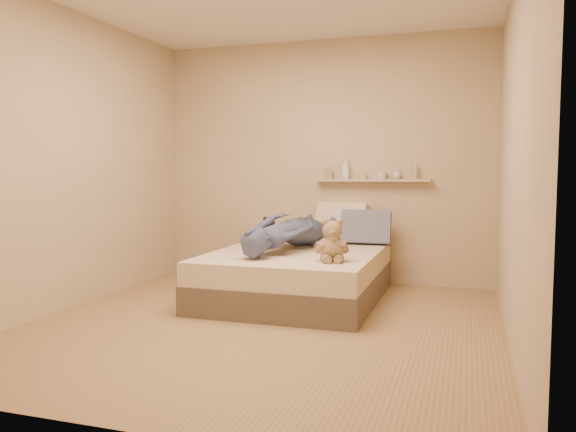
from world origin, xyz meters
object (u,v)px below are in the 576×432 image
(pillow_grey, at_px, (366,228))
(person, at_px, (288,231))
(dark_plush, at_px, (269,232))
(game_console, at_px, (257,241))
(wall_shelf, at_px, (372,180))
(pillow_cream, at_px, (342,223))
(bed, at_px, (297,275))
(teddy_bear, at_px, (332,243))

(pillow_grey, relative_size, person, 0.34)
(dark_plush, bearing_deg, game_console, -76.55)
(person, distance_m, wall_shelf, 1.18)
(pillow_cream, xyz_separation_m, pillow_grey, (0.28, -0.14, -0.03))
(game_console, bearing_deg, person, 81.45)
(wall_shelf, bearing_deg, bed, -121.18)
(game_console, height_order, person, person)
(bed, height_order, person, person)
(person, relative_size, wall_shelf, 1.24)
(game_console, height_order, pillow_grey, pillow_grey)
(dark_plush, height_order, wall_shelf, wall_shelf)
(bed, xyz_separation_m, teddy_bear, (0.45, -0.48, 0.38))
(game_console, xyz_separation_m, pillow_grey, (0.72, 1.23, 0.02))
(teddy_bear, bearing_deg, pillow_grey, 86.21)
(dark_plush, xyz_separation_m, pillow_cream, (0.65, 0.46, 0.08))
(teddy_bear, relative_size, dark_plush, 1.28)
(game_console, xyz_separation_m, dark_plush, (-0.22, 0.91, -0.02))
(teddy_bear, height_order, pillow_cream, pillow_cream)
(game_console, height_order, pillow_cream, pillow_cream)
(teddy_bear, distance_m, person, 0.76)
(dark_plush, distance_m, pillow_cream, 0.80)
(dark_plush, bearing_deg, teddy_bear, -45.02)
(game_console, relative_size, person, 0.12)
(game_console, height_order, dark_plush, dark_plush)
(game_console, bearing_deg, pillow_grey, 59.74)
(game_console, relative_size, wall_shelf, 0.15)
(bed, bearing_deg, game_console, -109.56)
(bed, distance_m, pillow_grey, 0.95)
(dark_plush, relative_size, pillow_grey, 0.57)
(game_console, distance_m, teddy_bear, 0.64)
(bed, bearing_deg, pillow_cream, 73.72)
(person, bearing_deg, game_console, 91.48)
(teddy_bear, xyz_separation_m, wall_shelf, (0.10, 1.39, 0.50))
(pillow_grey, bearing_deg, person, -134.16)
(pillow_grey, distance_m, wall_shelf, 0.53)
(wall_shelf, bearing_deg, dark_plush, -150.79)
(dark_plush, bearing_deg, pillow_cream, 35.07)
(bed, xyz_separation_m, pillow_cream, (0.24, 0.83, 0.43))
(game_console, bearing_deg, bed, 70.44)
(bed, distance_m, teddy_bear, 0.76)
(teddy_bear, xyz_separation_m, pillow_cream, (-0.21, 1.31, 0.05))
(pillow_cream, relative_size, person, 0.37)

